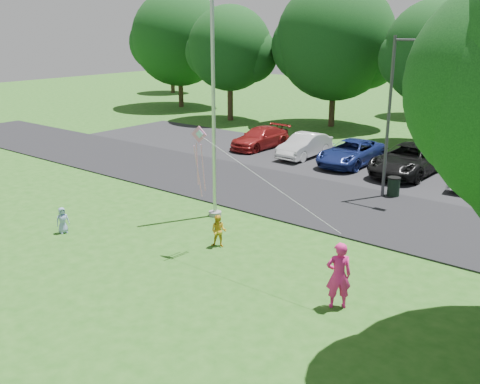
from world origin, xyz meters
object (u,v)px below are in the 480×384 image
Objects in this scene: flagpole at (214,109)px; kite at (202,151)px; street_lamp at (396,104)px; child_blue at (63,220)px; woman at (339,275)px; trash_can at (394,187)px; child_yellow at (219,231)px.

flagpole is 3.68m from kite.
street_lamp is 13.84m from child_blue.
flagpole reaches higher than woman.
kite is (2.08, -2.94, -0.74)m from flagpole.
kite is at bearing -104.31° from trash_can.
child_yellow is (-5.08, 1.14, -0.36)m from woman.
child_blue is at bearing -122.68° from flagpole.
woman is at bearing -25.30° from flagpole.
woman is at bearing -74.88° from trash_can.
kite is (-2.43, -9.55, 2.98)m from trash_can.
street_lamp is 10.56m from woman.
kite is at bearing -45.22° from woman.
child_yellow is (2.14, -2.28, -3.61)m from flagpole.
child_yellow is 2.95m from kite.
kite is at bearing -54.95° from child_blue.
street_lamp is at bearing -113.91° from woman.
woman reaches higher than child_blue.
child_blue is at bearing -123.64° from street_lamp.
street_lamp reaches higher than child_yellow.
kite reaches higher than child_blue.
woman is at bearing -73.45° from street_lamp.
flagpole is 4.77m from child_yellow.
child_yellow reaches higher than trash_can.
street_lamp is at bearing 62.82° from kite.
kite is at bearing -121.44° from child_yellow.
child_blue is (-3.07, -4.78, -3.69)m from flagpole.
street_lamp is 3.69× the size of woman.
flagpole is at bearing 106.75° from child_yellow.
child_yellow is at bearing -104.52° from street_lamp.
flagpole is at bearing -65.25° from woman.
street_lamp is 7.07× the size of child_blue.
child_blue is (-10.29, -1.37, -0.44)m from woman.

